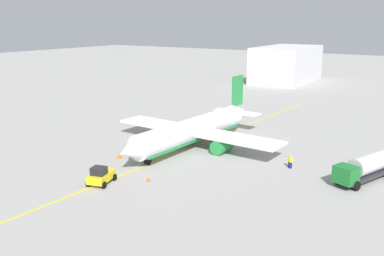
# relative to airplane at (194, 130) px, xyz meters

# --- Properties ---
(ground_plane) EXTENTS (400.00, 400.00, 0.00)m
(ground_plane) POSITION_rel_airplane_xyz_m (0.51, -0.03, -2.58)
(ground_plane) COLOR #9E9B96
(airplane) EXTENTS (31.30, 28.20, 9.51)m
(airplane) POSITION_rel_airplane_xyz_m (0.00, 0.00, 0.00)
(airplane) COLOR white
(airplane) RESTS_ON ground
(fuel_tanker) EXTENTS (10.95, 6.08, 3.15)m
(fuel_tanker) POSITION_rel_airplane_xyz_m (0.54, 24.93, -0.85)
(fuel_tanker) COLOR #2D2D33
(fuel_tanker) RESTS_ON ground
(pushback_tug) EXTENTS (4.01, 3.14, 2.20)m
(pushback_tug) POSITION_rel_airplane_xyz_m (18.73, -1.06, -1.57)
(pushback_tug) COLOR yellow
(pushback_tug) RESTS_ON ground
(refueling_worker) EXTENTS (0.60, 0.63, 1.71)m
(refueling_worker) POSITION_rel_airplane_xyz_m (1.48, 15.79, -1.76)
(refueling_worker) COLOR navy
(refueling_worker) RESTS_ON ground
(safety_cone_nose) EXTENTS (0.66, 0.66, 0.74)m
(safety_cone_nose) POSITION_rel_airplane_xyz_m (10.51, -5.65, -2.21)
(safety_cone_nose) COLOR #F2590F
(safety_cone_nose) RESTS_ON ground
(safety_cone_wingtip) EXTENTS (0.54, 0.54, 0.60)m
(safety_cone_wingtip) POSITION_rel_airplane_xyz_m (15.15, 3.18, -2.28)
(safety_cone_wingtip) COLOR #F2590F
(safety_cone_wingtip) RESTS_ON ground
(distant_hangar) EXTENTS (28.05, 15.09, 10.86)m
(distant_hangar) POSITION_rel_airplane_xyz_m (-75.64, -13.64, 2.85)
(distant_hangar) COLOR silver
(distant_hangar) RESTS_ON ground
(taxi_line_marking) EXTENTS (84.79, 5.61, 0.01)m
(taxi_line_marking) POSITION_rel_airplane_xyz_m (0.51, -0.03, -2.57)
(taxi_line_marking) COLOR yellow
(taxi_line_marking) RESTS_ON ground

